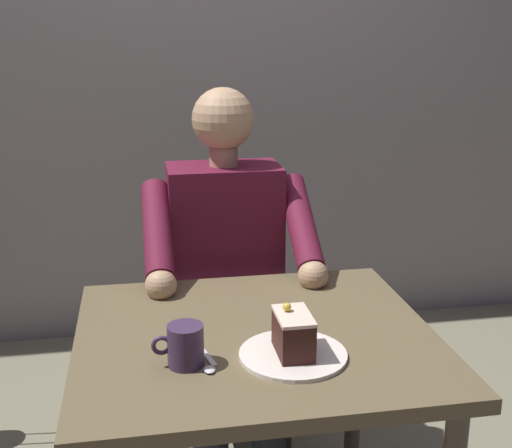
% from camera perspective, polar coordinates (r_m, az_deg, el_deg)
% --- Properties ---
extents(cafe_rear_panel, '(6.40, 0.12, 3.00)m').
position_cam_1_polar(cafe_rear_panel, '(3.11, -5.54, 17.60)').
color(cafe_rear_panel, gray).
rests_on(cafe_rear_panel, ground).
extents(dining_table, '(0.88, 0.78, 0.71)m').
position_cam_1_polar(dining_table, '(1.70, -0.03, -12.18)').
color(dining_table, brown).
rests_on(dining_table, ground).
extents(chair, '(0.42, 0.42, 0.90)m').
position_cam_1_polar(chair, '(2.36, -2.93, -7.07)').
color(chair, '#4B4623').
rests_on(chair, ground).
extents(seated_person, '(0.53, 0.58, 1.26)m').
position_cam_1_polar(seated_person, '(2.14, -2.41, -4.92)').
color(seated_person, '#5C152B').
rests_on(seated_person, ground).
extents(dessert_plate, '(0.25, 0.25, 0.01)m').
position_cam_1_polar(dessert_plate, '(1.55, 3.20, -11.16)').
color(dessert_plate, silver).
rests_on(dessert_plate, dining_table).
extents(cake_slice, '(0.08, 0.13, 0.12)m').
position_cam_1_polar(cake_slice, '(1.52, 3.23, -9.37)').
color(cake_slice, '#371913').
rests_on(cake_slice, dessert_plate).
extents(coffee_cup, '(0.12, 0.08, 0.10)m').
position_cam_1_polar(coffee_cup, '(1.50, -6.14, -10.29)').
color(coffee_cup, '#3A2946').
rests_on(coffee_cup, dining_table).
extents(dessert_spoon, '(0.04, 0.14, 0.01)m').
position_cam_1_polar(dessert_spoon, '(1.51, -4.15, -11.83)').
color(dessert_spoon, silver).
rests_on(dessert_spoon, dining_table).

